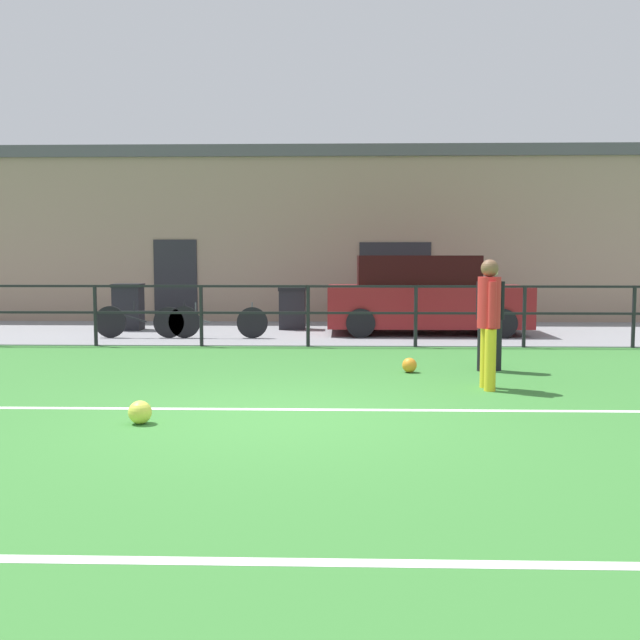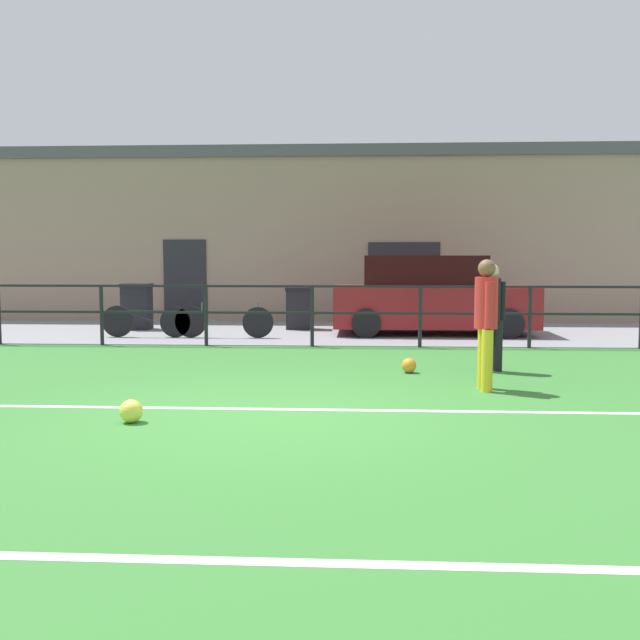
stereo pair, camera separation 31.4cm
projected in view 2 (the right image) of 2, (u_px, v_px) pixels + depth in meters
name	position (u px, v px, depth m)	size (l,w,h in m)	color
ground	(274.00, 419.00, 7.76)	(60.00, 44.00, 0.04)	#387A33
field_line_touchline	(278.00, 409.00, 8.12)	(36.00, 0.11, 0.00)	white
field_line_hash	(195.00, 560.00, 4.10)	(36.00, 0.11, 0.00)	white
pavement_strip	(320.00, 332.00, 16.21)	(48.00, 5.00, 0.02)	gray
perimeter_fence	(312.00, 307.00, 13.66)	(36.07, 0.07, 1.15)	black
clubhouse_facade	(328.00, 235.00, 19.69)	(28.00, 2.56, 4.47)	gray
player_goalkeeper	(491.00, 310.00, 10.70)	(0.43, 0.28, 1.58)	black
player_striker	(486.00, 316.00, 9.21)	(0.29, 0.45, 1.65)	gold
soccer_ball_match	(409.00, 366.00, 10.64)	(0.22, 0.22, 0.22)	orange
soccer_ball_spare	(131.00, 411.00, 7.47)	(0.24, 0.24, 0.24)	#E5E04C
parked_car_red	(431.00, 297.00, 15.75)	(4.25, 1.90, 1.68)	maroon
bicycle_parked_0	(216.00, 322.00, 15.00)	(2.34, 0.04, 0.73)	black
bicycle_parked_2	(154.00, 321.00, 15.07)	(2.18, 0.04, 0.75)	black
trash_bin_0	(300.00, 308.00, 16.75)	(0.62, 0.52, 0.96)	black
trash_bin_1	(137.00, 306.00, 16.70)	(0.64, 0.55, 1.04)	black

